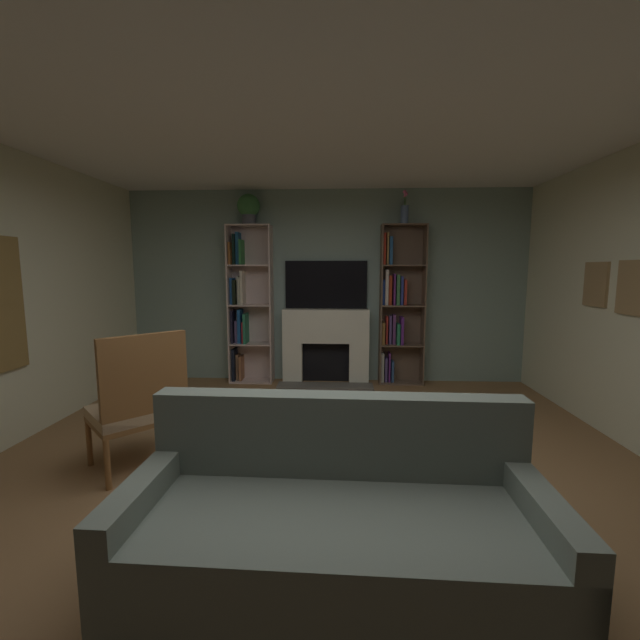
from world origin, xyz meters
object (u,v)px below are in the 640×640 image
at_px(bookshelf_right, 397,307).
at_px(potted_plant, 249,208).
at_px(bookshelf_left, 246,306).
at_px(fireplace, 326,344).
at_px(tv, 326,285).
at_px(coffee_table, 337,449).
at_px(couch, 336,528).
at_px(vase_with_flowers, 405,213).
at_px(armchair, 139,402).

distance_m(bookshelf_right, potted_plant, 2.45).
distance_m(bookshelf_left, potted_plant, 1.35).
height_order(fireplace, tv, tv).
relative_size(tv, coffee_table, 1.21).
xyz_separation_m(bookshelf_left, potted_plant, (0.08, -0.04, 1.35)).
relative_size(fireplace, tv, 1.14).
distance_m(potted_plant, coffee_table, 3.81).
xyz_separation_m(tv, couch, (0.18, -3.82, -1.09)).
xyz_separation_m(vase_with_flowers, couch, (-0.88, -3.70, -2.06)).
relative_size(fireplace, coffee_table, 1.38).
relative_size(bookshelf_left, armchair, 1.97).
xyz_separation_m(bookshelf_right, coffee_table, (-0.81, -3.01, -0.71)).
xyz_separation_m(potted_plant, couch, (1.23, -3.70, -2.14)).
bearing_deg(coffee_table, couch, -89.91).
distance_m(bookshelf_right, vase_with_flowers, 1.28).
xyz_separation_m(tv, vase_with_flowers, (1.05, -0.12, 0.97)).
bearing_deg(couch, bookshelf_right, 77.82).
height_order(tv, coffee_table, tv).
distance_m(bookshelf_left, armchair, 2.69).
height_order(tv, bookshelf_left, bookshelf_left).
relative_size(tv, vase_with_flowers, 2.59).
relative_size(vase_with_flowers, armchair, 0.40).
distance_m(bookshelf_left, bookshelf_right, 2.12).
distance_m(tv, coffee_table, 3.24).
bearing_deg(bookshelf_right, vase_with_flowers, -38.62).
bearing_deg(potted_plant, tv, 6.50).
relative_size(potted_plant, vase_with_flowers, 0.93).
height_order(tv, potted_plant, potted_plant).
bearing_deg(potted_plant, couch, -71.62).
bearing_deg(tv, couch, -87.35).
bearing_deg(couch, tv, 92.65).
bearing_deg(tv, bookshelf_right, -3.93).
bearing_deg(couch, bookshelf_left, 109.25).
bearing_deg(coffee_table, potted_plant, 112.59).
height_order(vase_with_flowers, armchair, vase_with_flowers).
bearing_deg(coffee_table, bookshelf_left, 113.55).
bearing_deg(tv, fireplace, -90.00).
height_order(bookshelf_right, couch, bookshelf_right).
bearing_deg(vase_with_flowers, fireplace, 178.61).
height_order(bookshelf_left, armchair, bookshelf_left).
bearing_deg(coffee_table, vase_with_flowers, 73.46).
xyz_separation_m(bookshelf_right, armchair, (-2.38, -2.63, -0.52)).
distance_m(tv, bookshelf_left, 1.17).
bearing_deg(tv, bookshelf_left, -176.05).
height_order(tv, armchair, tv).
relative_size(fireplace, couch, 0.62).
distance_m(bookshelf_right, coffee_table, 3.19).
bearing_deg(fireplace, potted_plant, -178.65).
distance_m(bookshelf_right, armchair, 3.59).
height_order(bookshelf_left, potted_plant, potted_plant).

